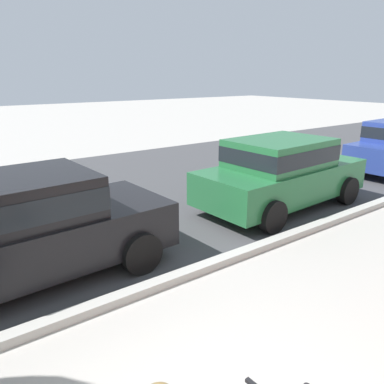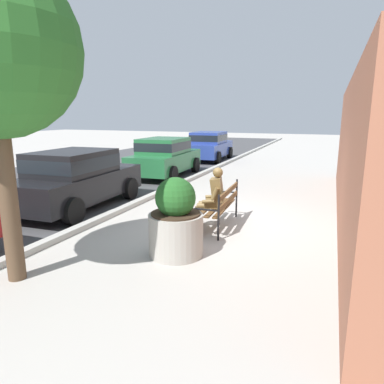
# 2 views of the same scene
# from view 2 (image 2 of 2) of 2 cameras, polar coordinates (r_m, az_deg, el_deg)

# --- Properties ---
(ground_plane) EXTENTS (80.00, 80.00, 0.00)m
(ground_plane) POSITION_cam_2_polar(r_m,az_deg,el_deg) (8.20, 5.97, -5.19)
(ground_plane) COLOR #ADA8A0
(curb_stone) EXTENTS (60.00, 0.20, 0.12)m
(curb_stone) POSITION_cam_2_polar(r_m,az_deg,el_deg) (9.36, -11.37, -2.75)
(curb_stone) COLOR #B2AFA8
(curb_stone) RESTS_ON ground
(building_wall_behind) EXTENTS (12.00, 0.50, 3.22)m
(building_wall_behind) POSITION_cam_2_polar(r_m,az_deg,el_deg) (9.09, 25.01, 5.81)
(building_wall_behind) COLOR #9E5B42
(building_wall_behind) RESTS_ON ground
(park_bench) EXTENTS (1.82, 0.62, 0.95)m
(park_bench) POSITION_cam_2_polar(r_m,az_deg,el_deg) (7.83, 4.84, -1.89)
(park_bench) COLOR brown
(park_bench) RESTS_ON ground
(bronze_statue_seated) EXTENTS (0.59, 0.84, 1.37)m
(bronze_statue_seated) POSITION_cam_2_polar(r_m,az_deg,el_deg) (7.75, 3.06, -1.08)
(bronze_statue_seated) COLOR brown
(bronze_statue_seated) RESTS_ON ground
(concrete_planter) EXTENTS (0.98, 0.98, 1.43)m
(concrete_planter) POSITION_cam_2_polar(r_m,az_deg,el_deg) (6.24, -2.67, -4.94)
(concrete_planter) COLOR #A8A399
(concrete_planter) RESTS_ON ground
(parked_car_black) EXTENTS (4.18, 2.07, 1.56)m
(parked_car_black) POSITION_cam_2_polar(r_m,az_deg,el_deg) (9.86, -18.45, 2.27)
(parked_car_black) COLOR black
(parked_car_black) RESTS_ON ground
(parked_car_green) EXTENTS (4.18, 2.07, 1.56)m
(parked_car_green) POSITION_cam_2_polar(r_m,az_deg,el_deg) (14.36, -4.45, 5.92)
(parked_car_green) COLOR #236638
(parked_car_green) RESTS_ON ground
(parked_car_blue) EXTENTS (4.18, 2.07, 1.56)m
(parked_car_blue) POSITION_cam_2_polar(r_m,az_deg,el_deg) (19.45, 2.82, 7.67)
(parked_car_blue) COLOR navy
(parked_car_blue) RESTS_ON ground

